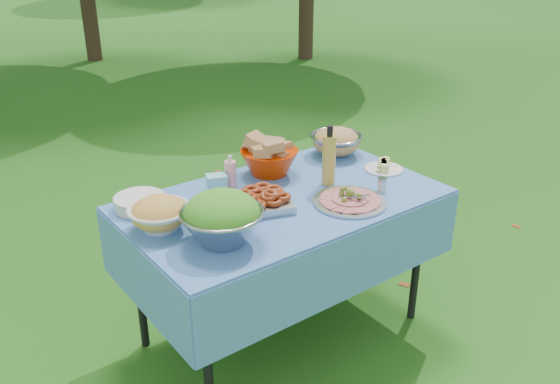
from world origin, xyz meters
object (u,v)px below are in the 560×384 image
at_px(pasta_bowl_steel, 336,141).
at_px(charcuterie_platter, 350,195).
at_px(salad_bowl, 222,218).
at_px(picnic_table, 283,268).
at_px(plate_stack, 140,202).
at_px(oil_bottle, 329,155).
at_px(bread_bowl, 269,156).

height_order(pasta_bowl_steel, charcuterie_platter, pasta_bowl_steel).
relative_size(pasta_bowl_steel, charcuterie_platter, 0.82).
relative_size(salad_bowl, charcuterie_platter, 0.97).
bearing_deg(charcuterie_platter, salad_bowl, 176.37).
xyz_separation_m(picnic_table, pasta_bowl_steel, (0.58, 0.28, 0.46)).
bearing_deg(plate_stack, oil_bottle, -19.90).
height_order(salad_bowl, pasta_bowl_steel, salad_bowl).
xyz_separation_m(picnic_table, oil_bottle, (0.27, -0.00, 0.53)).
bearing_deg(pasta_bowl_steel, picnic_table, -154.07).
relative_size(picnic_table, bread_bowl, 4.97).
distance_m(salad_bowl, charcuterie_platter, 0.66).
distance_m(bread_bowl, oil_bottle, 0.32).
height_order(picnic_table, pasta_bowl_steel, pasta_bowl_steel).
bearing_deg(charcuterie_platter, plate_stack, 146.16).
distance_m(salad_bowl, plate_stack, 0.51).
bearing_deg(charcuterie_platter, bread_bowl, 100.89).
distance_m(picnic_table, plate_stack, 0.77).
height_order(plate_stack, bread_bowl, bread_bowl).
bearing_deg(pasta_bowl_steel, bread_bowl, -179.15).
relative_size(bread_bowl, charcuterie_platter, 0.86).
bearing_deg(salad_bowl, plate_stack, 105.48).
bearing_deg(charcuterie_platter, picnic_table, 133.78).
xyz_separation_m(charcuterie_platter, oil_bottle, (0.06, 0.22, 0.11)).
distance_m(pasta_bowl_steel, oil_bottle, 0.42).
bearing_deg(salad_bowl, bread_bowl, 39.12).
xyz_separation_m(bread_bowl, pasta_bowl_steel, (0.46, 0.01, -0.02)).
height_order(plate_stack, oil_bottle, oil_bottle).
bearing_deg(oil_bottle, salad_bowl, -165.88).
xyz_separation_m(salad_bowl, plate_stack, (-0.14, 0.49, -0.08)).
xyz_separation_m(plate_stack, bread_bowl, (0.69, -0.03, 0.07)).
distance_m(charcuterie_platter, oil_bottle, 0.25).
distance_m(bread_bowl, charcuterie_platter, 0.51).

